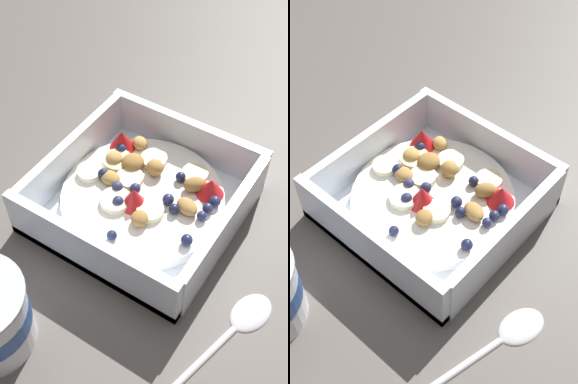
# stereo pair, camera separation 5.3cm
# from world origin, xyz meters

# --- Properties ---
(ground_plane) EXTENTS (2.40, 2.40, 0.00)m
(ground_plane) POSITION_xyz_m (0.00, 0.00, 0.00)
(ground_plane) COLOR #56514C
(fruit_bowl) EXTENTS (0.20, 0.20, 0.06)m
(fruit_bowl) POSITION_xyz_m (-0.00, -0.02, 0.02)
(fruit_bowl) COLOR white
(fruit_bowl) RESTS_ON ground
(spoon) EXTENTS (0.06, 0.17, 0.01)m
(spoon) POSITION_xyz_m (-0.15, 0.06, 0.00)
(spoon) COLOR silver
(spoon) RESTS_ON ground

